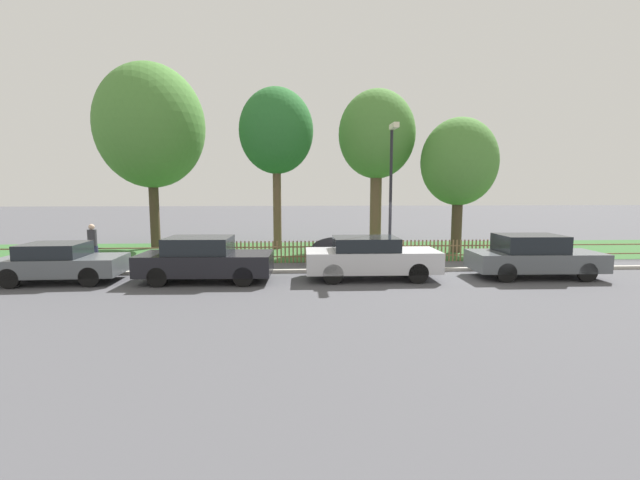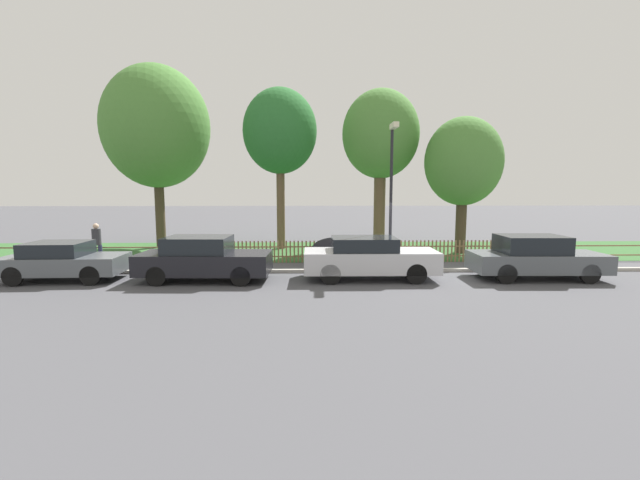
{
  "view_description": "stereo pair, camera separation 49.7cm",
  "coord_description": "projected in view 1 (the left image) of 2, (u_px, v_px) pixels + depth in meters",
  "views": [
    {
      "loc": [
        -3.9,
        -15.03,
        3.01
      ],
      "look_at": [
        -2.96,
        0.77,
        1.1
      ],
      "focal_mm": 24.0,
      "sensor_mm": 36.0,
      "label": 1
    },
    {
      "loc": [
        -3.4,
        -15.05,
        3.01
      ],
      "look_at": [
        -2.96,
        0.77,
        1.1
      ],
      "focal_mm": 24.0,
      "sensor_mm": 36.0,
      "label": 2
    }
  ],
  "objects": [
    {
      "name": "parked_car_silver_hatchback",
      "position": [
        60.0,
        262.0,
        13.71
      ],
      "size": [
        3.8,
        1.83,
        1.28
      ],
      "rotation": [
        0.0,
        0.0,
        0.04
      ],
      "color": "#51565B",
      "rests_on": "ground"
    },
    {
      "name": "parked_car_red_compact",
      "position": [
        533.0,
        256.0,
        14.47
      ],
      "size": [
        4.32,
        1.79,
        1.46
      ],
      "rotation": [
        0.0,
        0.0,
        -0.03
      ],
      "color": "#51565B",
      "rests_on": "ground"
    },
    {
      "name": "grass_strip",
      "position": [
        375.0,
        250.0,
        20.92
      ],
      "size": [
        40.97,
        6.58,
        0.01
      ],
      "primitive_type": "cube",
      "color": "#33602D",
      "rests_on": "ground"
    },
    {
      "name": "parked_car_black_saloon",
      "position": [
        205.0,
        259.0,
        13.84
      ],
      "size": [
        4.29,
        1.91,
        1.46
      ],
      "rotation": [
        0.0,
        0.0,
        -0.04
      ],
      "color": "black",
      "rests_on": "ground"
    },
    {
      "name": "tree_behind_motorcycle",
      "position": [
        276.0,
        132.0,
        20.82
      ],
      "size": [
        3.61,
        3.61,
        7.88
      ],
      "color": "brown",
      "rests_on": "ground"
    },
    {
      "name": "pedestrian_near_fence",
      "position": [
        92.0,
        243.0,
        16.5
      ],
      "size": [
        0.38,
        0.34,
        1.66
      ],
      "rotation": [
        0.0,
        0.0,
        0.01
      ],
      "color": "#2D3351",
      "rests_on": "ground"
    },
    {
      "name": "tree_far_left",
      "position": [
        459.0,
        163.0,
        19.84
      ],
      "size": [
        3.51,
        3.51,
        6.27
      ],
      "color": "#473828",
      "rests_on": "ground"
    },
    {
      "name": "tree_nearest_kerb",
      "position": [
        151.0,
        127.0,
        21.12
      ],
      "size": [
        5.27,
        5.27,
        9.11
      ],
      "color": "#473828",
      "rests_on": "ground"
    },
    {
      "name": "tree_mid_park",
      "position": [
        377.0,
        136.0,
        21.06
      ],
      "size": [
        3.77,
        3.77,
        7.84
      ],
      "color": "brown",
      "rests_on": "ground"
    },
    {
      "name": "ground_plane",
      "position": [
        403.0,
        272.0,
        15.48
      ],
      "size": [
        120.0,
        120.0,
        0.0
      ],
      "primitive_type": "plane",
      "color": "#4C4C51"
    },
    {
      "name": "covered_motorcycle",
      "position": [
        336.0,
        248.0,
        16.69
      ],
      "size": [
        2.02,
        0.78,
        1.13
      ],
      "rotation": [
        0.0,
        0.0,
        0.07
      ],
      "color": "black",
      "rests_on": "ground"
    },
    {
      "name": "street_lamp",
      "position": [
        392.0,
        179.0,
        15.57
      ],
      "size": [
        0.2,
        0.79,
        5.3
      ],
      "color": "black",
      "rests_on": "ground"
    },
    {
      "name": "parked_car_navy_estate",
      "position": [
        371.0,
        257.0,
        14.22
      ],
      "size": [
        4.4,
        1.74,
        1.41
      ],
      "rotation": [
        0.0,
        0.0,
        -0.01
      ],
      "color": "#BCBCC1",
      "rests_on": "ground"
    },
    {
      "name": "park_fence",
      "position": [
        389.0,
        251.0,
        17.62
      ],
      "size": [
        40.97,
        0.05,
        0.9
      ],
      "color": "olive",
      "rests_on": "ground"
    },
    {
      "name": "kerb_stone",
      "position": [
        402.0,
        270.0,
        15.58
      ],
      "size": [
        40.97,
        0.2,
        0.12
      ],
      "primitive_type": "cube",
      "color": "#B2ADA3",
      "rests_on": "ground"
    }
  ]
}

